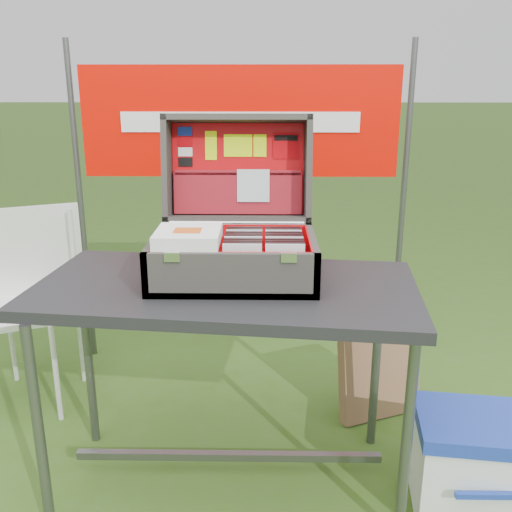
{
  "coord_description": "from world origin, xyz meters",
  "views": [
    {
      "loc": [
        0.13,
        -1.85,
        1.5
      ],
      "look_at": [
        0.1,
        0.1,
        0.9
      ],
      "focal_mm": 40.0,
      "sensor_mm": 36.0,
      "label": 1
    }
  ],
  "objects_px": {
    "suitcase": "(234,200)",
    "chair": "(27,312)",
    "cardboard_box": "(379,373)",
    "cooler": "(475,465)",
    "table": "(227,389)"
  },
  "relations": [
    {
      "from": "chair",
      "to": "cardboard_box",
      "type": "relative_size",
      "value": 2.21
    },
    {
      "from": "suitcase",
      "to": "chair",
      "type": "relative_size",
      "value": 0.62
    },
    {
      "from": "cooler",
      "to": "cardboard_box",
      "type": "xyz_separation_m",
      "value": [
        -0.22,
        0.63,
        0.02
      ]
    },
    {
      "from": "cooler",
      "to": "suitcase",
      "type": "bearing_deg",
      "value": 171.53
    },
    {
      "from": "suitcase",
      "to": "chair",
      "type": "bearing_deg",
      "value": 154.3
    },
    {
      "from": "suitcase",
      "to": "cooler",
      "type": "bearing_deg",
      "value": -15.78
    },
    {
      "from": "table",
      "to": "suitcase",
      "type": "distance_m",
      "value": 0.7
    },
    {
      "from": "cooler",
      "to": "chair",
      "type": "relative_size",
      "value": 0.47
    },
    {
      "from": "table",
      "to": "cooler",
      "type": "xyz_separation_m",
      "value": [
        0.89,
        -0.13,
        -0.22
      ]
    },
    {
      "from": "cardboard_box",
      "to": "table",
      "type": "bearing_deg",
      "value": -166.06
    },
    {
      "from": "suitcase",
      "to": "table",
      "type": "bearing_deg",
      "value": -103.56
    },
    {
      "from": "chair",
      "to": "cardboard_box",
      "type": "height_order",
      "value": "chair"
    },
    {
      "from": "table",
      "to": "suitcase",
      "type": "bearing_deg",
      "value": 82.55
    },
    {
      "from": "suitcase",
      "to": "cooler",
      "type": "xyz_separation_m",
      "value": [
        0.86,
        -0.24,
        -0.91
      ]
    },
    {
      "from": "cardboard_box",
      "to": "suitcase",
      "type": "bearing_deg",
      "value": -171.77
    }
  ]
}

